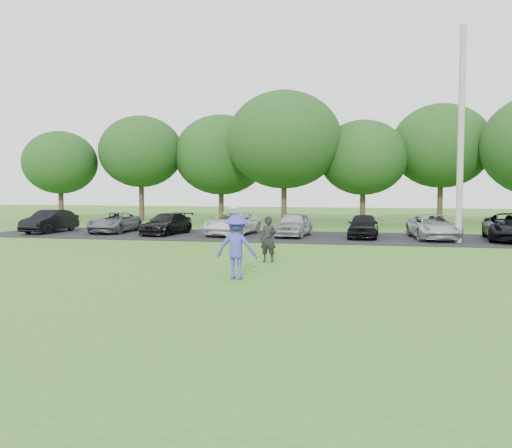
% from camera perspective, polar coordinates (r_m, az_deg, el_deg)
% --- Properties ---
extents(ground, '(100.00, 100.00, 0.00)m').
position_cam_1_polar(ground, '(15.73, -2.67, -5.60)').
color(ground, '#366B1E').
rests_on(ground, ground).
extents(parking_lot, '(32.00, 6.50, 0.03)m').
position_cam_1_polar(parking_lot, '(28.40, 4.00, -1.28)').
color(parking_lot, black).
rests_on(parking_lot, ground).
extents(utility_pole, '(0.28, 0.28, 9.57)m').
position_cam_1_polar(utility_pole, '(26.94, 19.81, 8.36)').
color(utility_pole, '#9E9D99').
rests_on(utility_pole, ground).
extents(frisbee_player, '(1.17, 0.69, 2.01)m').
position_cam_1_polar(frisbee_player, '(15.76, -1.96, -2.29)').
color(frisbee_player, '#3C3FAA').
rests_on(frisbee_player, ground).
extents(camera_bystander, '(0.61, 0.46, 1.56)m').
position_cam_1_polar(camera_bystander, '(19.13, 1.25, -1.53)').
color(camera_bystander, black).
rests_on(camera_bystander, ground).
extents(parked_cars, '(28.24, 4.85, 1.26)m').
position_cam_1_polar(parked_cars, '(28.25, 5.78, -0.08)').
color(parked_cars, black).
rests_on(parked_cars, parking_lot).
extents(tree_row, '(42.39, 9.85, 8.64)m').
position_cam_1_polar(tree_row, '(37.91, 8.41, 7.41)').
color(tree_row, '#38281C').
rests_on(tree_row, ground).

